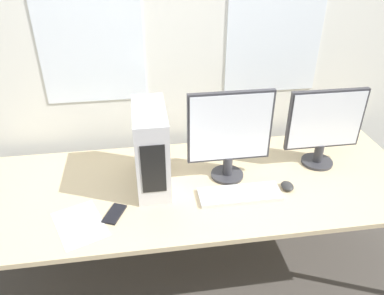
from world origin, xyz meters
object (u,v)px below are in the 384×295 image
monitor_right_near (324,126)px  keyboard (240,194)px  mouse (287,186)px  pc_tower (151,148)px  monitor_main (230,133)px  cell_phone (114,214)px

monitor_right_near → keyboard: size_ratio=1.08×
keyboard → mouse: mouse is taller
pc_tower → keyboard: bearing=-22.8°
monitor_main → mouse: 0.43m
monitor_main → keyboard: (0.03, -0.19, -0.27)m
monitor_right_near → cell_phone: monitor_right_near is taller
monitor_right_near → pc_tower: bearing=-177.1°
monitor_main → mouse: size_ratio=6.01×
pc_tower → cell_phone: bearing=-130.8°
monitor_main → monitor_right_near: monitor_main is taller
monitor_right_near → mouse: (-0.27, -0.22, -0.24)m
monitor_right_near → mouse: bearing=-141.5°
monitor_right_near → keyboard: (-0.54, -0.24, -0.25)m
monitor_main → monitor_right_near: size_ratio=1.10×
keyboard → pc_tower: bearing=157.2°
monitor_right_near → mouse: monitor_right_near is taller
keyboard → mouse: 0.27m
monitor_main → monitor_right_near: (0.57, 0.05, -0.03)m
monitor_main → monitor_right_near: 0.57m
pc_tower → monitor_main: size_ratio=0.87×
monitor_main → keyboard: size_ratio=1.18×
pc_tower → monitor_right_near: monitor_right_near is taller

